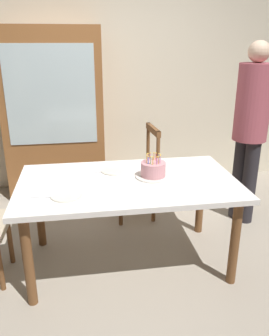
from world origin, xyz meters
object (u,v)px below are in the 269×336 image
(person_guest, at_px, (251,124))
(dining_table, at_px, (128,190))
(plate_far_side, at_px, (114,171))
(plate_near_celebrant, at_px, (66,195))
(china_cabinet, at_px, (54,115))
(birthday_cake, at_px, (153,170))
(chair_spindle_back, at_px, (136,175))

(person_guest, bearing_deg, dining_table, -155.68)
(plate_far_side, height_order, person_guest, person_guest)
(dining_table, relative_size, plate_near_celebrant, 7.63)
(person_guest, bearing_deg, plate_far_side, -165.33)
(plate_far_side, relative_size, person_guest, 0.13)
(dining_table, relative_size, china_cabinet, 0.88)
(birthday_cake, xyz_separation_m, person_guest, (1.05, 0.53, 0.21))
(plate_near_celebrant, bearing_deg, chair_spindle_back, 57.20)
(birthday_cake, relative_size, plate_far_side, 1.27)
(birthday_cake, relative_size, plate_near_celebrant, 1.27)
(dining_table, xyz_separation_m, china_cabinet, (-0.63, 1.56, 0.30))
(dining_table, xyz_separation_m, person_guest, (1.26, 0.57, 0.35))
(plate_near_celebrant, bearing_deg, plate_far_side, 48.95)
(chair_spindle_back, xyz_separation_m, person_guest, (1.06, -0.24, 0.55))
(birthday_cake, height_order, plate_near_celebrant, birthday_cake)
(person_guest, distance_m, china_cabinet, 2.13)
(plate_near_celebrant, relative_size, chair_spindle_back, 0.23)
(plate_near_celebrant, relative_size, china_cabinet, 0.12)
(dining_table, bearing_deg, person_guest, 24.32)
(chair_spindle_back, bearing_deg, plate_near_celebrant, -122.80)
(plate_near_celebrant, height_order, person_guest, person_guest)
(dining_table, relative_size, chair_spindle_back, 1.77)
(china_cabinet, bearing_deg, person_guest, -27.68)
(dining_table, distance_m, chair_spindle_back, 0.85)
(dining_table, xyz_separation_m, chair_spindle_back, (0.20, 0.80, -0.19))
(person_guest, bearing_deg, birthday_cake, -153.37)
(chair_spindle_back, height_order, person_guest, person_guest)
(plate_far_side, bearing_deg, plate_near_celebrant, -131.05)
(plate_far_side, xyz_separation_m, chair_spindle_back, (0.28, 0.59, -0.28))
(dining_table, height_order, chair_spindle_back, chair_spindle_back)
(dining_table, height_order, plate_near_celebrant, plate_near_celebrant)
(chair_spindle_back, bearing_deg, plate_far_side, -115.51)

